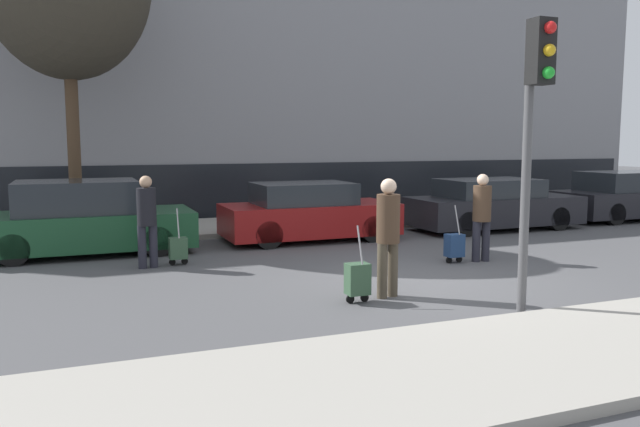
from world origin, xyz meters
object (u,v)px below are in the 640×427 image
at_px(pedestrian_left, 147,216).
at_px(trolley_right, 454,245).
at_px(parked_car_1, 308,213).
at_px(parked_car_0, 84,220).
at_px(trolley_center, 358,279).
at_px(parked_car_3, 628,197).
at_px(pedestrian_right, 482,212).
at_px(traffic_light, 535,108).
at_px(parked_car_2, 493,205).
at_px(trolley_left, 178,248).
at_px(pedestrian_center, 388,230).

xyz_separation_m(pedestrian_left, trolley_right, (5.38, -1.61, -0.61)).
height_order(parked_car_1, pedestrian_left, pedestrian_left).
height_order(parked_car_0, pedestrian_left, pedestrian_left).
bearing_deg(trolley_center, parked_car_3, 26.63).
bearing_deg(trolley_center, parked_car_0, 122.73).
bearing_deg(trolley_center, pedestrian_left, 124.88).
height_order(parked_car_0, pedestrian_right, pedestrian_right).
xyz_separation_m(parked_car_1, traffic_light, (0.47, -6.90, 2.06)).
height_order(parked_car_0, parked_car_1, parked_car_0).
bearing_deg(pedestrian_left, parked_car_3, -178.79).
distance_m(pedestrian_left, trolley_right, 5.65).
relative_size(parked_car_2, trolley_center, 4.05).
distance_m(trolley_left, pedestrian_center, 4.35).
xyz_separation_m(pedestrian_center, traffic_light, (1.22, -1.57, 1.69)).
relative_size(parked_car_3, pedestrian_left, 2.70).
relative_size(trolley_center, pedestrian_right, 0.67).
distance_m(trolley_left, traffic_light, 6.71).
height_order(parked_car_3, trolley_left, parked_car_3).
bearing_deg(traffic_light, pedestrian_center, 127.80).
height_order(pedestrian_center, trolley_right, pedestrian_center).
xyz_separation_m(parked_car_0, trolley_left, (1.58, -1.84, -0.37)).
height_order(parked_car_3, trolley_center, parked_car_3).
bearing_deg(pedestrian_right, pedestrian_center, -142.22).
distance_m(parked_car_2, traffic_light, 8.48).
height_order(parked_car_2, pedestrian_right, pedestrian_right).
height_order(parked_car_0, traffic_light, traffic_light).
bearing_deg(parked_car_0, trolley_center, -57.27).
distance_m(trolley_right, traffic_light, 4.29).
xyz_separation_m(pedestrian_left, trolley_left, (0.55, 0.07, -0.63)).
bearing_deg(parked_car_1, parked_car_0, 179.75).
bearing_deg(pedestrian_right, trolley_center, -144.78).
relative_size(pedestrian_left, trolley_right, 1.53).
bearing_deg(pedestrian_center, parked_car_3, 14.61).
bearing_deg(trolley_center, pedestrian_center, 12.72).
height_order(parked_car_1, trolley_center, parked_car_1).
bearing_deg(parked_car_3, parked_car_2, -177.05).
bearing_deg(pedestrian_right, parked_car_1, 127.72).
distance_m(parked_car_1, pedestrian_left, 4.22).
relative_size(parked_car_1, trolley_left, 3.76).
bearing_deg(trolley_right, trolley_center, -146.04).
height_order(trolley_left, trolley_right, trolley_right).
xyz_separation_m(parked_car_1, trolley_center, (-1.28, -5.45, -0.29)).
xyz_separation_m(pedestrian_left, traffic_light, (4.24, -5.01, 1.74)).
height_order(parked_car_1, pedestrian_center, pedestrian_center).
relative_size(trolley_left, pedestrian_right, 0.63).
distance_m(parked_car_0, pedestrian_left, 2.18).
bearing_deg(parked_car_2, parked_car_3, 2.95).
bearing_deg(pedestrian_center, traffic_light, -64.85).
bearing_deg(parked_car_2, pedestrian_center, -137.72).
bearing_deg(trolley_center, parked_car_1, 76.76).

